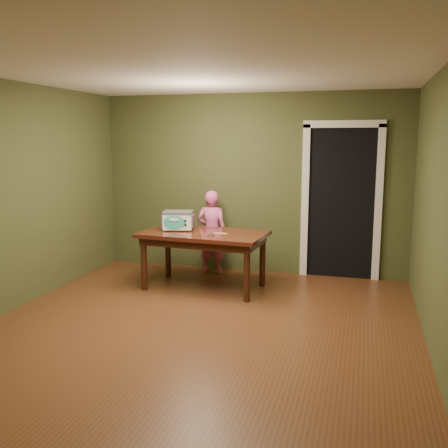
% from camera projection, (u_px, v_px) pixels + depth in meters
% --- Properties ---
extents(floor, '(5.00, 5.00, 0.00)m').
position_uv_depth(floor, '(196.00, 330.00, 5.14)').
color(floor, brown).
rests_on(floor, ground).
extents(room_shell, '(4.52, 5.02, 2.61)m').
position_uv_depth(room_shell, '(194.00, 164.00, 4.85)').
color(room_shell, '#3C4524').
rests_on(room_shell, ground).
extents(doorway, '(1.10, 0.66, 2.25)m').
position_uv_depth(doorway, '(342.00, 201.00, 7.25)').
color(doorway, black).
rests_on(doorway, ground).
extents(dining_table, '(1.66, 1.01, 0.75)m').
position_uv_depth(dining_table, '(204.00, 240.00, 6.51)').
color(dining_table, '#35160C').
rests_on(dining_table, floor).
extents(toy_oven, '(0.46, 0.36, 0.25)m').
position_uv_depth(toy_oven, '(178.00, 220.00, 6.63)').
color(toy_oven, '#4C4F54').
rests_on(toy_oven, dining_table).
extents(baking_pan, '(0.10, 0.10, 0.02)m').
position_uv_depth(baking_pan, '(211.00, 234.00, 6.27)').
color(baking_pan, silver).
rests_on(baking_pan, dining_table).
extents(spatula, '(0.18, 0.03, 0.01)m').
position_uv_depth(spatula, '(221.00, 233.00, 6.40)').
color(spatula, '#F9C66C').
rests_on(spatula, dining_table).
extents(child, '(0.45, 0.30, 1.22)m').
position_uv_depth(child, '(212.00, 232.00, 7.26)').
color(child, '#E15C96').
rests_on(child, floor).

